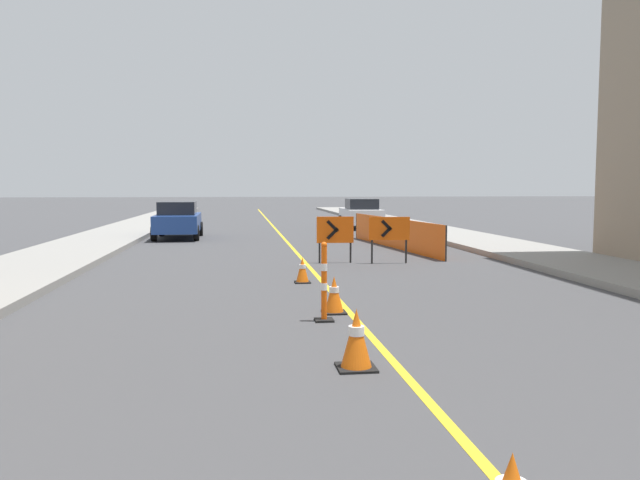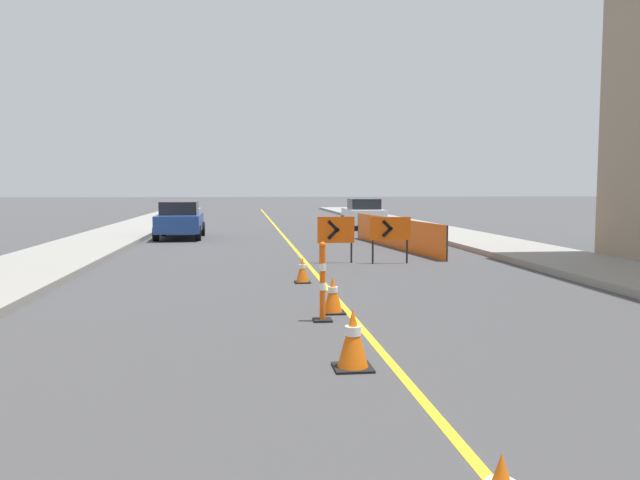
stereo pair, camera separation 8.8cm
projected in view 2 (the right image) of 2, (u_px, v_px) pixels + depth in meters
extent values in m
cube|color=gold|center=(284.00, 237.00, 27.66)|extent=(0.12, 70.11, 0.01)
cube|color=gray|center=(112.00, 237.00, 26.74)|extent=(3.09, 70.11, 0.18)
cube|color=gray|center=(446.00, 233.00, 28.56)|extent=(3.09, 70.11, 0.18)
cube|color=black|center=(353.00, 367.00, 7.58)|extent=(0.47, 0.47, 0.03)
cone|color=orange|center=(353.00, 338.00, 7.55)|extent=(0.38, 0.38, 0.71)
cylinder|color=white|center=(353.00, 331.00, 7.54)|extent=(0.20, 0.20, 0.11)
cube|color=black|center=(333.00, 312.00, 10.93)|extent=(0.42, 0.42, 0.03)
cone|color=orange|center=(333.00, 294.00, 10.90)|extent=(0.33, 0.33, 0.63)
cylinder|color=white|center=(333.00, 290.00, 10.90)|extent=(0.17, 0.17, 0.10)
cube|color=black|center=(302.00, 282.00, 14.40)|extent=(0.36, 0.36, 0.03)
cone|color=orange|center=(302.00, 269.00, 14.38)|extent=(0.29, 0.29, 0.57)
cylinder|color=white|center=(302.00, 266.00, 14.37)|extent=(0.15, 0.15, 0.09)
cube|color=black|center=(323.00, 320.00, 10.28)|extent=(0.30, 0.30, 0.04)
cylinder|color=#EF560C|center=(323.00, 283.00, 10.23)|extent=(0.10, 0.10, 1.20)
cylinder|color=white|center=(323.00, 287.00, 10.24)|extent=(0.11, 0.11, 0.12)
cylinder|color=white|center=(323.00, 267.00, 10.21)|extent=(0.11, 0.11, 0.12)
sphere|color=#EF560C|center=(323.00, 245.00, 10.18)|extent=(0.10, 0.10, 0.10)
cube|color=#EF560C|center=(336.00, 230.00, 18.07)|extent=(1.08, 0.11, 0.76)
cube|color=black|center=(333.00, 226.00, 18.01)|extent=(0.36, 0.04, 0.36)
cube|color=black|center=(333.00, 234.00, 18.03)|extent=(0.36, 0.04, 0.36)
cylinder|color=black|center=(320.00, 253.00, 18.08)|extent=(0.06, 0.06, 0.59)
cylinder|color=black|center=(351.00, 253.00, 18.19)|extent=(0.06, 0.06, 0.59)
cube|color=#EF560C|center=(390.00, 228.00, 17.95)|extent=(1.19, 0.12, 0.67)
cube|color=black|center=(387.00, 225.00, 17.89)|extent=(0.32, 0.04, 0.32)
cube|color=black|center=(387.00, 232.00, 17.90)|extent=(0.32, 0.04, 0.32)
cylinder|color=black|center=(373.00, 252.00, 17.94)|extent=(0.06, 0.06, 0.68)
cylinder|color=black|center=(407.00, 252.00, 18.07)|extent=(0.06, 0.06, 0.68)
cube|color=#EF560C|center=(394.00, 233.00, 22.69)|extent=(1.06, 8.76, 1.08)
cylinder|color=#262626|center=(447.00, 244.00, 18.43)|extent=(0.05, 0.05, 1.08)
cylinder|color=#262626|center=(358.00, 226.00, 26.96)|extent=(0.05, 0.05, 1.08)
cube|color=navy|center=(180.00, 223.00, 26.90)|extent=(1.87, 4.33, 0.72)
cube|color=black|center=(179.00, 208.00, 26.63)|extent=(1.56, 1.96, 0.55)
cylinder|color=black|center=(164.00, 229.00, 28.14)|extent=(0.23, 0.64, 0.64)
cylinder|color=black|center=(202.00, 229.00, 28.35)|extent=(0.23, 0.64, 0.64)
cylinder|color=black|center=(156.00, 233.00, 25.51)|extent=(0.23, 0.64, 0.64)
cylinder|color=black|center=(198.00, 233.00, 25.72)|extent=(0.23, 0.64, 0.64)
cube|color=silver|center=(363.00, 216.00, 33.46)|extent=(1.92, 4.35, 0.72)
cube|color=black|center=(364.00, 204.00, 33.20)|extent=(1.59, 1.98, 0.55)
cylinder|color=black|center=(343.00, 221.00, 34.71)|extent=(0.24, 0.65, 0.64)
cylinder|color=black|center=(373.00, 221.00, 34.92)|extent=(0.24, 0.65, 0.64)
cylinder|color=black|center=(352.00, 224.00, 32.07)|extent=(0.24, 0.65, 0.64)
cylinder|color=black|center=(384.00, 224.00, 32.28)|extent=(0.24, 0.65, 0.64)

